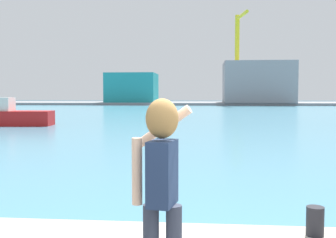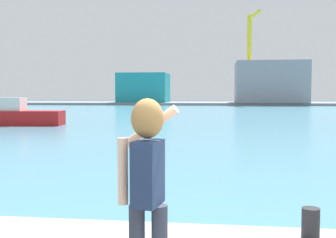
% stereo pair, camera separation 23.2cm
% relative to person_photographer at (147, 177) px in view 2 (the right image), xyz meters
% --- Properties ---
extents(ground_plane, '(220.00, 220.00, 0.00)m').
position_rel_person_photographer_xyz_m(ground_plane, '(0.92, 50.06, -1.65)').
color(ground_plane, '#334751').
extents(harbor_water, '(140.00, 100.00, 0.02)m').
position_rel_person_photographer_xyz_m(harbor_water, '(0.92, 52.06, -1.64)').
color(harbor_water, teal).
rests_on(harbor_water, ground_plane).
extents(far_shore_dock, '(140.00, 20.00, 0.55)m').
position_rel_person_photographer_xyz_m(far_shore_dock, '(0.92, 92.06, -1.37)').
color(far_shore_dock, gray).
rests_on(far_shore_dock, ground_plane).
extents(person_photographer, '(0.53, 0.56, 1.74)m').
position_rel_person_photographer_xyz_m(person_photographer, '(0.00, 0.00, 0.00)').
color(person_photographer, '#2D3342').
rests_on(person_photographer, quay_promenade).
extents(harbor_bollard, '(0.22, 0.22, 0.37)m').
position_rel_person_photographer_xyz_m(harbor_bollard, '(1.76, 1.71, -0.88)').
color(harbor_bollard, black).
rests_on(harbor_bollard, quay_promenade).
extents(boat_moored, '(6.70, 2.56, 2.11)m').
position_rel_person_photographer_xyz_m(boat_moored, '(-14.56, 25.60, -0.87)').
color(boat_moored, '#B21919').
rests_on(boat_moored, harbor_water).
extents(warehouse_left, '(11.24, 10.06, 6.70)m').
position_rel_person_photographer_xyz_m(warehouse_left, '(-16.60, 89.68, 2.25)').
color(warehouse_left, teal).
rests_on(warehouse_left, far_shore_dock).
extents(warehouse_right, '(15.02, 11.93, 8.94)m').
position_rel_person_photographer_xyz_m(warehouse_right, '(11.99, 87.78, 3.37)').
color(warehouse_right, gray).
rests_on(warehouse_right, far_shore_dock).
extents(port_crane, '(2.14, 8.50, 19.34)m').
position_rel_person_photographer_xyz_m(port_crane, '(7.52, 87.12, 10.07)').
color(port_crane, yellow).
rests_on(port_crane, far_shore_dock).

